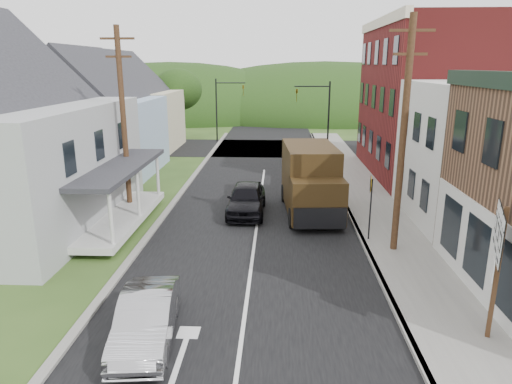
# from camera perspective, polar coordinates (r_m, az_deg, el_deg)

# --- Properties ---
(ground) EXTENTS (120.00, 120.00, 0.00)m
(ground) POSITION_cam_1_polar(r_m,az_deg,el_deg) (15.50, -0.99, -12.18)
(ground) COLOR #2D4719
(ground) RESTS_ON ground
(road) EXTENTS (9.00, 90.00, 0.02)m
(road) POSITION_cam_1_polar(r_m,az_deg,el_deg) (24.78, 0.49, -1.36)
(road) COLOR black
(road) RESTS_ON ground
(cross_road) EXTENTS (60.00, 9.00, 0.02)m
(cross_road) POSITION_cam_1_polar(r_m,az_deg,el_deg) (41.34, 1.42, 5.51)
(cross_road) COLOR black
(cross_road) RESTS_ON ground
(sidewalk_right) EXTENTS (2.80, 55.00, 0.15)m
(sidewalk_right) POSITION_cam_1_polar(r_m,az_deg,el_deg) (23.38, 14.92, -2.76)
(sidewalk_right) COLOR slate
(sidewalk_right) RESTS_ON ground
(curb_right) EXTENTS (0.20, 55.00, 0.15)m
(curb_right) POSITION_cam_1_polar(r_m,az_deg,el_deg) (23.12, 11.64, -2.75)
(curb_right) COLOR slate
(curb_right) RESTS_ON ground
(curb_left) EXTENTS (0.30, 55.00, 0.12)m
(curb_left) POSITION_cam_1_polar(r_m,az_deg,el_deg) (23.51, -11.11, -2.46)
(curb_left) COLOR slate
(curb_left) RESTS_ON ground
(storefront_white) EXTENTS (8.00, 7.00, 6.50)m
(storefront_white) POSITION_cam_1_polar(r_m,az_deg,el_deg) (23.93, 28.48, 4.14)
(storefront_white) COLOR silver
(storefront_white) RESTS_ON ground
(storefront_red) EXTENTS (8.00, 12.00, 10.00)m
(storefront_red) POSITION_cam_1_polar(r_m,az_deg,el_deg) (32.48, 21.75, 10.58)
(storefront_red) COLOR maroon
(storefront_red) RESTS_ON ground
(house_blue) EXTENTS (7.14, 8.16, 7.28)m
(house_blue) POSITION_cam_1_polar(r_m,az_deg,el_deg) (33.11, -18.61, 8.66)
(house_blue) COLOR #92ACC7
(house_blue) RESTS_ON ground
(house_cream) EXTENTS (7.14, 8.16, 7.28)m
(house_cream) POSITION_cam_1_polar(r_m,az_deg,el_deg) (41.74, -14.83, 10.22)
(house_cream) COLOR #BCB392
(house_cream) RESTS_ON ground
(utility_pole_right) EXTENTS (1.60, 0.26, 9.00)m
(utility_pole_right) POSITION_cam_1_polar(r_m,az_deg,el_deg) (18.00, 17.91, 6.64)
(utility_pole_right) COLOR #472D19
(utility_pole_right) RESTS_ON ground
(utility_pole_left) EXTENTS (1.60, 0.26, 9.00)m
(utility_pole_left) POSITION_cam_1_polar(r_m,az_deg,el_deg) (23.07, -16.23, 8.59)
(utility_pole_left) COLOR #472D19
(utility_pole_left) RESTS_ON ground
(traffic_signal_right) EXTENTS (2.87, 0.20, 6.00)m
(traffic_signal_right) POSITION_cam_1_polar(r_m,az_deg,el_deg) (37.50, 8.02, 10.13)
(traffic_signal_right) COLOR black
(traffic_signal_right) RESTS_ON ground
(traffic_signal_left) EXTENTS (2.87, 0.20, 6.00)m
(traffic_signal_left) POSITION_cam_1_polar(r_m,az_deg,el_deg) (44.63, -4.08, 11.09)
(traffic_signal_left) COLOR black
(traffic_signal_left) RESTS_ON ground
(tree_left_c) EXTENTS (5.80, 5.80, 8.41)m
(tree_left_c) POSITION_cam_1_polar(r_m,az_deg,el_deg) (39.16, -28.51, 11.87)
(tree_left_c) COLOR #382616
(tree_left_c) RESTS_ON ground
(tree_left_d) EXTENTS (4.80, 4.80, 6.94)m
(tree_left_d) POSITION_cam_1_polar(r_m,az_deg,el_deg) (46.81, -9.74, 12.50)
(tree_left_d) COLOR #382616
(tree_left_d) RESTS_ON ground
(forested_ridge) EXTENTS (90.00, 30.00, 16.00)m
(forested_ridge) POSITION_cam_1_polar(r_m,az_deg,el_deg) (69.08, 1.97, 9.57)
(forested_ridge) COLOR #19340F
(forested_ridge) RESTS_ON ground
(silver_sedan) EXTENTS (1.83, 4.14, 1.32)m
(silver_sedan) POSITION_cam_1_polar(r_m,az_deg,el_deg) (13.00, -13.53, -15.18)
(silver_sedan) COLOR #9F9FA3
(silver_sedan) RESTS_ON ground
(dark_sedan) EXTENTS (1.86, 4.52, 1.53)m
(dark_sedan) POSITION_cam_1_polar(r_m,az_deg,el_deg) (22.79, -1.20, -0.87)
(dark_sedan) COLOR black
(dark_sedan) RESTS_ON ground
(delivery_van) EXTENTS (2.87, 6.18, 3.37)m
(delivery_van) POSITION_cam_1_polar(r_m,az_deg,el_deg) (22.72, 6.87, 1.41)
(delivery_van) COLOR black
(delivery_van) RESTS_ON ground
(route_sign_cluster) EXTENTS (0.81, 1.99, 3.67)m
(route_sign_cluster) POSITION_cam_1_polar(r_m,az_deg,el_deg) (13.34, 27.94, -6.92)
(route_sign_cluster) COLOR #472D19
(route_sign_cluster) RESTS_ON sidewalk_right
(warning_sign) EXTENTS (0.17, 0.76, 2.77)m
(warning_sign) POSITION_cam_1_polar(r_m,az_deg,el_deg) (19.35, 14.12, -0.80)
(warning_sign) COLOR black
(warning_sign) RESTS_ON sidewalk_right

